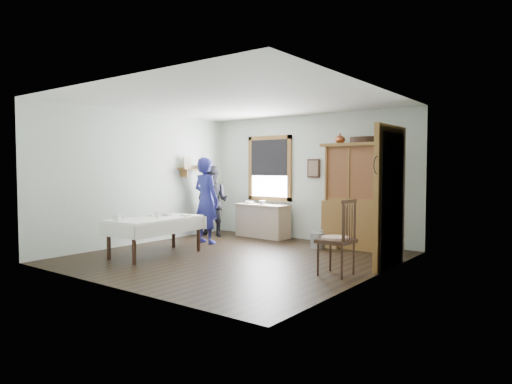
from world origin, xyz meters
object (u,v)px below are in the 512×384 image
at_px(pail, 318,240).
at_px(woman_blue, 206,204).
at_px(work_counter, 263,221).
at_px(dining_table, 156,236).
at_px(figure_dark, 212,204).
at_px(china_hutch, 353,196).
at_px(wicker_basket, 330,242).
at_px(spindle_chair, 336,237).

height_order(pail, woman_blue, woman_blue).
distance_m(work_counter, dining_table, 2.89).
relative_size(work_counter, pail, 4.39).
relative_size(pail, figure_dark, 0.20).
bearing_deg(woman_blue, work_counter, -101.58).
height_order(china_hutch, wicker_basket, china_hutch).
xyz_separation_m(china_hutch, wicker_basket, (-0.35, -0.26, -0.92)).
xyz_separation_m(pail, wicker_basket, (0.17, 0.19, -0.05)).
xyz_separation_m(woman_blue, figure_dark, (-0.53, 0.77, -0.07)).
relative_size(china_hutch, woman_blue, 1.24).
distance_m(china_hutch, dining_table, 3.82).
distance_m(china_hutch, woman_blue, 2.97).
xyz_separation_m(wicker_basket, woman_blue, (-2.29, -1.09, 0.72)).
bearing_deg(wicker_basket, work_counter, 171.05).
bearing_deg(woman_blue, pail, -151.05).
xyz_separation_m(dining_table, figure_dark, (-0.71, 2.27, 0.41)).
distance_m(dining_table, pail, 3.09).
bearing_deg(figure_dark, woman_blue, -68.43).
relative_size(china_hutch, wicker_basket, 5.88).
xyz_separation_m(work_counter, china_hutch, (2.20, -0.04, 0.65)).
bearing_deg(china_hutch, pail, -135.86).
relative_size(wicker_basket, figure_dark, 0.23).
bearing_deg(china_hutch, dining_table, -127.17).
xyz_separation_m(work_counter, dining_table, (-0.26, -2.88, -0.03)).
distance_m(dining_table, spindle_chair, 3.33).
relative_size(woman_blue, figure_dark, 1.10).
xyz_separation_m(china_hutch, dining_table, (-2.46, -2.85, -0.68)).
relative_size(spindle_chair, pail, 3.78).
distance_m(spindle_chair, wicker_basket, 2.38).
xyz_separation_m(dining_table, woman_blue, (-0.18, 1.50, 0.48)).
height_order(woman_blue, figure_dark, woman_blue).
relative_size(china_hutch, pail, 6.89).
height_order(dining_table, spindle_chair, spindle_chair).
bearing_deg(work_counter, pail, -12.50).
distance_m(work_counter, china_hutch, 2.30).
relative_size(pail, woman_blue, 0.18).
distance_m(pail, woman_blue, 2.40).
xyz_separation_m(china_hutch, spindle_chair, (0.81, -2.29, -0.46)).
height_order(dining_table, woman_blue, woman_blue).
bearing_deg(pail, china_hutch, 40.47).
distance_m(pail, figure_dark, 2.72).
distance_m(wicker_basket, woman_blue, 2.64).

